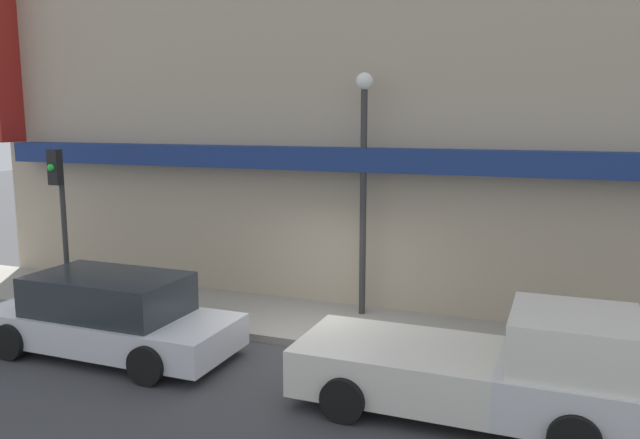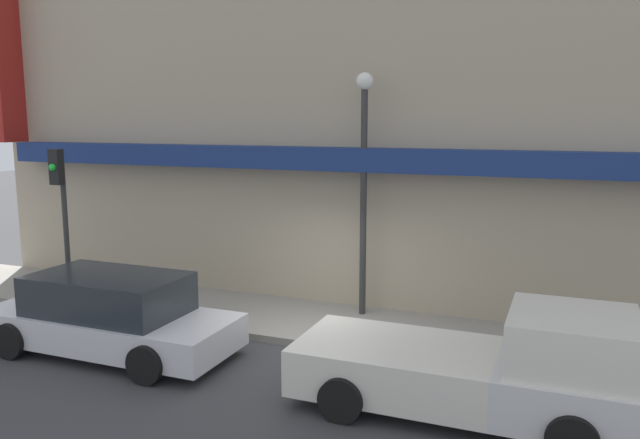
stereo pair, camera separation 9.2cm
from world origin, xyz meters
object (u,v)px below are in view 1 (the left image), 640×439
Objects in this scene: pickup_truck at (488,368)px; street_lamp at (364,165)px; parked_car at (110,315)px; fire_hydrant at (158,297)px; traffic_light at (60,198)px.

pickup_truck is 0.97× the size of street_lamp.
fire_hydrant is at bearing 98.82° from parked_car.
fire_hydrant is 0.20× the size of traffic_light.
street_lamp is (-3.07, 3.58, 2.66)m from pickup_truck.
parked_car is at bearing -136.65° from street_lamp.
parked_car is 0.94× the size of street_lamp.
street_lamp reaches higher than parked_car.
parked_car is 1.38× the size of traffic_light.
fire_hydrant is (-7.24, 1.99, -0.24)m from pickup_truck.
street_lamp is 6.96m from traffic_light.
traffic_light is at bearing -166.39° from street_lamp.
traffic_light reaches higher than fire_hydrant.
pickup_truck is 6.87m from parked_car.
traffic_light is at bearing -179.20° from fire_hydrant.
street_lamp is 1.46× the size of traffic_light.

